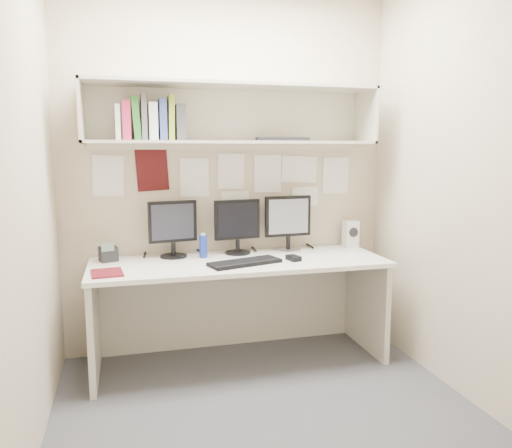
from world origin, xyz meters
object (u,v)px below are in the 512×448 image
object	(u,v)px
monitor_left	(173,226)
monitor_center	(237,224)
desk	(240,311)
keyboard	(245,263)
speaker	(350,234)
monitor_right	(288,221)
maroon_notebook	(107,273)
desk_phone	(108,254)

from	to	relation	value
monitor_left	monitor_center	bearing A→B (deg)	-9.20
desk	keyboard	xyz separation A→B (m)	(0.01, -0.13, 0.38)
speaker	desk	bearing A→B (deg)	-165.20
monitor_right	maroon_notebook	bearing A→B (deg)	-167.11
maroon_notebook	desk_phone	size ratio (longest dim) A/B	1.65
desk	maroon_notebook	size ratio (longest dim) A/B	8.94
desk	speaker	bearing A→B (deg)	14.26
monitor_left	keyboard	distance (m)	0.60
monitor_right	desk	bearing A→B (deg)	-156.31
maroon_notebook	monitor_right	bearing A→B (deg)	10.92
monitor_left	desk	bearing A→B (deg)	-36.42
speaker	monitor_right	bearing A→B (deg)	-177.31
speaker	desk_phone	bearing A→B (deg)	-177.80
keyboard	desk	bearing A→B (deg)	77.04
monitor_right	maroon_notebook	world-z (taller)	monitor_right
speaker	desk_phone	xyz separation A→B (m)	(-1.81, -0.05, -0.05)
desk_phone	monitor_left	bearing A→B (deg)	-14.63
monitor_left	monitor_center	world-z (taller)	monitor_left
keyboard	speaker	bearing A→B (deg)	5.24
monitor_left	maroon_notebook	bearing A→B (deg)	-147.87
monitor_center	monitor_right	xyz separation A→B (m)	(0.39, -0.00, 0.01)
monitor_right	speaker	distance (m)	0.53
speaker	maroon_notebook	world-z (taller)	speaker
monitor_right	desk_phone	world-z (taller)	monitor_right
desk	keyboard	world-z (taller)	keyboard
monitor_left	keyboard	world-z (taller)	monitor_left
desk	desk_phone	bearing A→B (deg)	167.84
keyboard	desk_phone	size ratio (longest dim) A/B	3.58
speaker	maroon_notebook	distance (m)	1.85
desk	speaker	distance (m)	1.08
monitor_center	maroon_notebook	xyz separation A→B (m)	(-0.90, -0.39, -0.21)
monitor_center	keyboard	world-z (taller)	monitor_center
keyboard	desk_phone	world-z (taller)	desk_phone
monitor_left	maroon_notebook	world-z (taller)	monitor_left
desk	monitor_center	xyz separation A→B (m)	(0.04, 0.22, 0.58)
monitor_center	desk_phone	xyz separation A→B (m)	(-0.90, -0.03, -0.17)
desk	monitor_center	bearing A→B (deg)	80.72
keyboard	monitor_right	bearing A→B (deg)	23.92
monitor_left	monitor_center	xyz separation A→B (m)	(0.46, 0.00, -0.00)
monitor_center	speaker	world-z (taller)	monitor_center
monitor_right	keyboard	distance (m)	0.58
monitor_center	desk_phone	size ratio (longest dim) A/B	2.90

